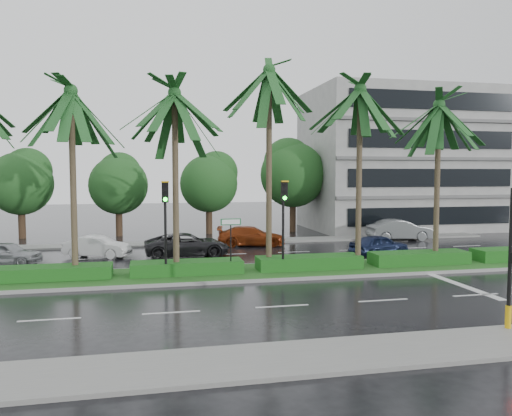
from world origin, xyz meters
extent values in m
plane|color=black|center=(0.00, 0.00, 0.00)|extent=(120.00, 120.00, 0.00)
cube|color=slate|center=(0.00, -10.20, 0.06)|extent=(40.00, 2.40, 0.12)
cube|color=slate|center=(0.00, 12.00, 0.06)|extent=(40.00, 2.00, 0.12)
cube|color=gray|center=(0.00, 1.00, 0.07)|extent=(36.00, 4.00, 0.14)
cube|color=#21551C|center=(0.00, 1.00, 0.14)|extent=(35.60, 3.70, 0.02)
cube|color=#154915|center=(-9.00, 1.00, 0.45)|extent=(5.20, 1.40, 0.60)
cube|color=#154915|center=(-3.00, 1.00, 0.45)|extent=(5.20, 1.40, 0.60)
cube|color=#154915|center=(3.00, 1.00, 0.45)|extent=(5.20, 1.40, 0.60)
cube|color=#154915|center=(9.00, 1.00, 0.45)|extent=(5.20, 1.40, 0.60)
cube|color=silver|center=(-12.00, 7.00, 0.01)|extent=(2.00, 0.12, 0.01)
cube|color=silver|center=(-8.00, -5.00, 0.01)|extent=(2.00, 0.12, 0.01)
cube|color=silver|center=(-8.00, 7.00, 0.01)|extent=(2.00, 0.12, 0.01)
cube|color=silver|center=(-4.00, -5.00, 0.01)|extent=(2.00, 0.12, 0.01)
cube|color=silver|center=(-4.00, 7.00, 0.01)|extent=(2.00, 0.12, 0.01)
cube|color=silver|center=(0.00, -5.00, 0.01)|extent=(2.00, 0.12, 0.01)
cube|color=silver|center=(0.00, 7.00, 0.01)|extent=(2.00, 0.12, 0.01)
cube|color=silver|center=(4.00, -5.00, 0.01)|extent=(2.00, 0.12, 0.01)
cube|color=silver|center=(4.00, 7.00, 0.01)|extent=(2.00, 0.12, 0.01)
cube|color=silver|center=(8.00, -5.00, 0.01)|extent=(2.00, 0.12, 0.01)
cube|color=silver|center=(8.00, 7.00, 0.01)|extent=(2.00, 0.12, 0.01)
cube|color=silver|center=(12.00, 7.00, 0.01)|extent=(2.00, 0.12, 0.01)
cube|color=silver|center=(16.00, 7.00, 0.01)|extent=(2.00, 0.12, 0.01)
cube|color=silver|center=(8.50, -3.00, 0.01)|extent=(0.40, 6.00, 0.01)
cylinder|color=#443527|center=(-8.00, 1.10, 4.32)|extent=(0.28, 0.28, 8.33)
cylinder|color=#443527|center=(-8.00, 1.10, 0.37)|extent=(0.40, 0.40, 0.44)
cylinder|color=#443527|center=(-3.50, 0.90, 4.33)|extent=(0.28, 0.28, 8.36)
cylinder|color=#443527|center=(-3.50, 0.90, 0.37)|extent=(0.40, 0.40, 0.44)
cylinder|color=#443527|center=(1.00, 1.20, 4.97)|extent=(0.28, 0.28, 9.64)
cylinder|color=#443527|center=(1.00, 1.20, 0.37)|extent=(0.40, 0.40, 0.44)
cylinder|color=#443527|center=(5.50, 0.80, 4.58)|extent=(0.28, 0.28, 8.85)
cylinder|color=#443527|center=(5.50, 0.80, 0.37)|extent=(0.40, 0.40, 0.44)
cylinder|color=#443527|center=(10.00, 1.10, 4.27)|extent=(0.28, 0.28, 8.25)
cylinder|color=#443527|center=(10.00, 1.10, 0.37)|extent=(0.40, 0.40, 0.44)
cylinder|color=black|center=(6.00, -9.30, 1.82)|extent=(0.12, 0.12, 3.40)
cylinder|color=gold|center=(6.00, -9.30, 0.47)|extent=(0.18, 0.18, 0.70)
cylinder|color=black|center=(-4.00, 0.40, 1.85)|extent=(0.12, 0.12, 3.40)
cube|color=black|center=(-4.00, 0.22, 4.00)|extent=(0.30, 0.18, 0.90)
cube|color=gold|center=(-4.00, 0.10, 4.48)|extent=(0.34, 0.12, 0.06)
cylinder|color=black|center=(-4.00, 0.12, 4.30)|extent=(0.18, 0.04, 0.18)
cylinder|color=black|center=(-4.00, 0.12, 4.00)|extent=(0.18, 0.04, 0.18)
cylinder|color=#0CE519|center=(-4.00, 0.12, 3.70)|extent=(0.18, 0.04, 0.18)
cylinder|color=black|center=(1.50, 0.40, 1.85)|extent=(0.12, 0.12, 3.40)
cube|color=black|center=(1.50, 0.22, 4.00)|extent=(0.30, 0.18, 0.90)
cube|color=gold|center=(1.50, 0.10, 4.48)|extent=(0.34, 0.12, 0.06)
cylinder|color=black|center=(1.50, 0.12, 4.30)|extent=(0.18, 0.04, 0.18)
cylinder|color=black|center=(1.50, 0.12, 4.00)|extent=(0.18, 0.04, 0.18)
cylinder|color=#0CE519|center=(1.50, 0.12, 3.70)|extent=(0.18, 0.04, 0.18)
cylinder|color=black|center=(-1.00, 0.50, 1.45)|extent=(0.06, 0.06, 2.60)
cube|color=#0C5926|center=(-1.00, 0.47, 2.60)|extent=(0.95, 0.04, 0.30)
cube|color=white|center=(-1.00, 0.45, 2.60)|extent=(0.85, 0.01, 0.22)
cylinder|color=#312616|center=(-14.00, 17.50, 1.14)|extent=(0.52, 0.52, 2.27)
sphere|color=#1E4319|center=(-14.00, 17.50, 4.09)|extent=(4.68, 4.68, 4.68)
sphere|color=#1E4319|center=(-14.00, 17.80, 5.00)|extent=(3.51, 3.51, 3.51)
cylinder|color=#312616|center=(-7.00, 17.50, 1.09)|extent=(0.52, 0.52, 2.19)
sphere|color=#1E4319|center=(-7.00, 17.50, 3.93)|extent=(4.49, 4.49, 4.49)
sphere|color=#1E4319|center=(-7.00, 17.80, 4.81)|extent=(3.37, 3.37, 3.37)
cylinder|color=#312616|center=(0.00, 17.50, 1.12)|extent=(0.52, 0.52, 2.24)
sphere|color=#1E4319|center=(0.00, 17.50, 4.03)|extent=(4.60, 4.60, 4.60)
sphere|color=#1E4319|center=(0.00, 17.80, 4.92)|extent=(3.45, 3.45, 3.45)
cylinder|color=#312616|center=(7.00, 17.50, 1.31)|extent=(0.52, 0.52, 2.63)
sphere|color=#1E4319|center=(7.00, 17.50, 4.73)|extent=(5.41, 5.41, 5.41)
sphere|color=#1E4319|center=(7.00, 17.80, 5.78)|extent=(4.05, 4.05, 4.05)
cylinder|color=#312616|center=(14.00, 17.50, 1.07)|extent=(0.52, 0.52, 2.15)
sphere|color=#1E4319|center=(14.00, 17.50, 3.86)|extent=(4.42, 4.42, 4.42)
sphere|color=#1E4319|center=(14.00, 17.80, 4.72)|extent=(3.31, 3.31, 3.31)
cube|color=gray|center=(17.00, 18.00, 6.00)|extent=(16.00, 10.00, 12.00)
imported|color=#969A9D|center=(-12.17, 6.13, 0.62)|extent=(2.35, 3.88, 1.24)
imported|color=silver|center=(-7.67, 7.54, 0.62)|extent=(2.54, 3.99, 1.24)
imported|color=black|center=(-2.55, 6.74, 0.69)|extent=(2.44, 5.01, 1.37)
imported|color=maroon|center=(1.95, 10.13, 0.66)|extent=(2.65, 4.79, 1.31)
imported|color=#162043|center=(8.50, 4.60, 0.63)|extent=(2.50, 3.99, 1.27)
imported|color=slate|center=(13.00, 10.50, 0.76)|extent=(1.87, 4.69, 1.52)
camera|label=1|loc=(-4.71, -22.32, 4.86)|focal=35.00mm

